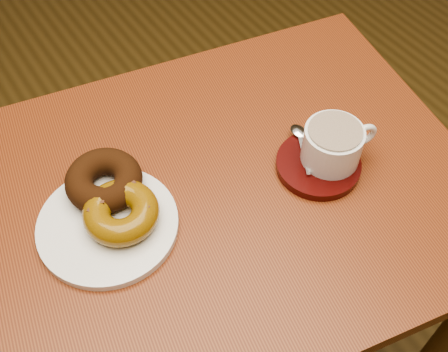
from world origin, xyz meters
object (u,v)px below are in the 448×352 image
donut_plate (108,225)px  saucer (318,165)px  coffee_cup (333,144)px  cafe_table (214,232)px

donut_plate → saucer: size_ratio=1.54×
coffee_cup → cafe_table: bearing=176.4°
cafe_table → saucer: (0.16, -0.05, 0.13)m
cafe_table → saucer: size_ratio=6.88×
cafe_table → donut_plate: donut_plate is taller
saucer → coffee_cup: (0.02, -0.00, 0.04)m
donut_plate → coffee_cup: 0.36m
cafe_table → coffee_cup: 0.25m
donut_plate → coffee_cup: (0.34, -0.08, 0.04)m
donut_plate → coffee_cup: coffee_cup is taller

